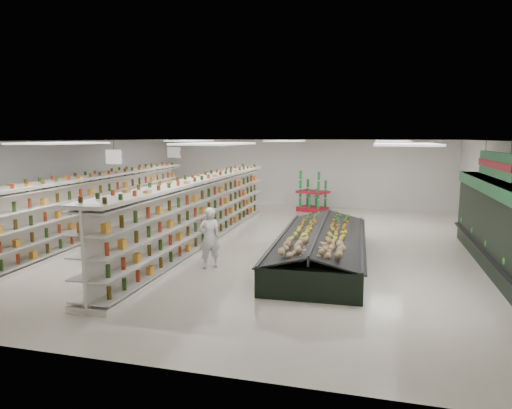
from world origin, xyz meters
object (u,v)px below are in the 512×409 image
(produce_island, at_px, (321,245))
(soda_endcap, at_px, (313,194))
(shopper_main, at_px, (209,238))
(shopper_background, at_px, (207,196))
(gondola_left, at_px, (103,207))
(gondola_center, at_px, (201,214))

(produce_island, xyz_separation_m, soda_endcap, (-1.35, 8.29, 0.37))
(shopper_main, xyz_separation_m, shopper_background, (-2.81, 7.24, 0.10))
(gondola_left, xyz_separation_m, shopper_background, (2.13, 4.32, -0.07))
(gondola_left, bearing_deg, produce_island, -14.35)
(shopper_background, bearing_deg, produce_island, -127.38)
(soda_endcap, height_order, shopper_main, soda_endcap)
(gondola_center, xyz_separation_m, produce_island, (3.84, -1.05, -0.51))
(soda_endcap, distance_m, shopper_background, 4.78)
(gondola_left, relative_size, produce_island, 1.86)
(shopper_main, bearing_deg, produce_island, 168.95)
(gondola_left, distance_m, shopper_main, 5.74)
(gondola_center, bearing_deg, shopper_background, 108.43)
(soda_endcap, relative_size, shopper_background, 0.94)
(gondola_center, relative_size, shopper_main, 7.62)
(gondola_left, distance_m, produce_island, 7.77)
(gondola_center, relative_size, produce_island, 1.84)
(produce_island, relative_size, shopper_background, 3.68)
(gondola_left, relative_size, shopper_main, 7.66)
(gondola_center, bearing_deg, soda_endcap, 70.73)
(soda_endcap, xyz_separation_m, shopper_background, (-4.12, -2.43, 0.07))
(produce_island, bearing_deg, gondola_left, 168.56)
(gondola_left, bearing_deg, shopper_background, 60.91)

